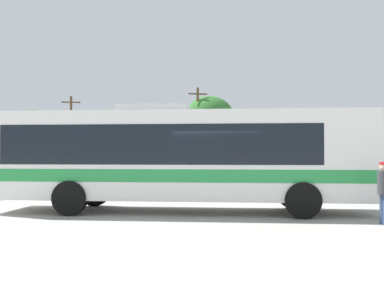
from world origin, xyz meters
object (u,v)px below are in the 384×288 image
parked_car_second_silver (155,166)px  roadside_tree_left (33,127)px  roadside_tree_midleft (104,134)px  coach_bus_white_green (177,155)px  attendant_by_bus_door (384,189)px  utility_pole_near (71,132)px  parked_car_third_maroon (240,166)px  roadside_tree_midright (209,117)px  utility_pole_far (198,128)px  parked_car_leftmost_silver (79,166)px

parked_car_second_silver → roadside_tree_left: roadside_tree_left is taller
roadside_tree_midleft → coach_bus_white_green: bearing=-72.3°
coach_bus_white_green → attendant_by_bus_door: (5.58, -2.43, -0.88)m
coach_bus_white_green → utility_pole_near: utility_pole_near is taller
parked_car_third_maroon → roadside_tree_midleft: size_ratio=0.79×
coach_bus_white_green → roadside_tree_left: size_ratio=1.86×
parked_car_second_silver → roadside_tree_midright: (4.48, 6.54, 4.53)m
parked_car_second_silver → utility_pole_near: 11.60m
utility_pole_far → roadside_tree_midleft: bearing=167.1°
roadside_tree_midright → utility_pole_near: bearing=-179.8°
parked_car_third_maroon → roadside_tree_midleft: (-13.10, 7.40, 3.03)m
coach_bus_white_green → roadside_tree_midright: size_ratio=1.61×
utility_pole_near → roadside_tree_midright: size_ratio=1.01×
parked_car_third_maroon → roadside_tree_left: (-21.14, 9.50, 3.80)m
parked_car_second_silver → roadside_tree_midleft: size_ratio=0.78×
coach_bus_white_green → parked_car_third_maroon: coach_bus_white_green is taller
parked_car_second_silver → utility_pole_far: 7.13m
utility_pole_near → roadside_tree_midleft: utility_pole_near is taller
utility_pole_near → utility_pole_far: bearing=-5.6°
roadside_tree_midleft → roadside_tree_left: bearing=165.4°
attendant_by_bus_door → utility_pole_near: 36.79m
roadside_tree_left → parked_car_leftmost_silver: bearing=-52.4°
utility_pole_far → roadside_tree_midright: 2.02m
attendant_by_bus_door → parked_car_third_maroon: 25.41m
coach_bus_white_green → utility_pole_far: 28.23m
roadside_tree_left → utility_pole_near: bearing=-31.3°
utility_pole_far → roadside_tree_left: bearing=166.3°
roadside_tree_left → utility_pole_far: bearing=-13.7°
parked_car_second_silver → roadside_tree_left: 17.42m
coach_bus_white_green → parked_car_leftmost_silver: 24.18m
roadside_tree_left → roadside_tree_midright: 18.83m
coach_bus_white_green → roadside_tree_midright: (0.88, 29.40, 3.51)m
utility_pole_far → roadside_tree_midleft: 9.70m
coach_bus_white_green → roadside_tree_midleft: (-9.65, 30.29, 1.97)m
utility_pole_far → roadside_tree_midleft: size_ratio=1.51×
parked_car_leftmost_silver → roadside_tree_midright: (10.64, 7.30, 4.52)m
roadside_tree_left → roadside_tree_midleft: 8.35m
parked_car_leftmost_silver → roadside_tree_midright: bearing=34.5°
coach_bus_white_green → roadside_tree_midleft: size_ratio=2.23×
coach_bus_white_green → utility_pole_far: (-0.21, 28.12, 2.38)m
parked_car_third_maroon → utility_pole_near: bearing=158.2°
roadside_tree_left → roadside_tree_midright: (18.57, -2.99, 0.77)m
parked_car_third_maroon → attendant_by_bus_door: bearing=-85.2°
roadside_tree_left → roadside_tree_midleft: size_ratio=1.20×
parked_car_second_silver → roadside_tree_midleft: bearing=129.1°
roadside_tree_midright → parked_car_second_silver: bearing=-124.4°
roadside_tree_midleft → roadside_tree_midright: size_ratio=0.72×
coach_bus_white_green → parked_car_leftmost_silver: bearing=113.8°
utility_pole_far → coach_bus_white_green: bearing=-89.6°
coach_bus_white_green → roadside_tree_midright: 29.62m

